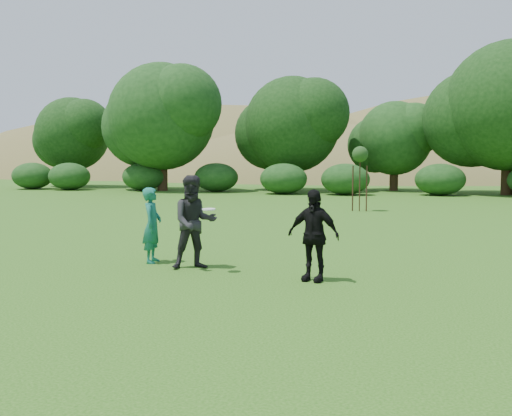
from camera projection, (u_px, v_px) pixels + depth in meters
The scene contains 8 objects.
ground at pixel (219, 275), 11.41m from camera, with size 120.00×120.00×0.00m, color #19470C.
player_teal at pixel (152, 225), 12.76m from camera, with size 0.62×0.40×1.69m, color #166654.
player_grey at pixel (194, 222), 12.05m from camera, with size 0.96×0.75×1.99m, color black.
player_black at pixel (313, 235), 10.85m from camera, with size 1.03×0.43×1.76m, color black.
frisbee at pixel (209, 209), 11.58m from camera, with size 0.27×0.27×0.04m.
sapling at pixel (360, 156), 24.88m from camera, with size 0.70×0.70×2.85m.
hillside at pixel (369, 261), 78.69m from camera, with size 150.00×72.00×52.00m.
tree_row at pixel (398, 120), 37.88m from camera, with size 53.92×10.38×9.62m.
Camera 1 is at (3.49, -10.72, 2.36)m, focal length 40.00 mm.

